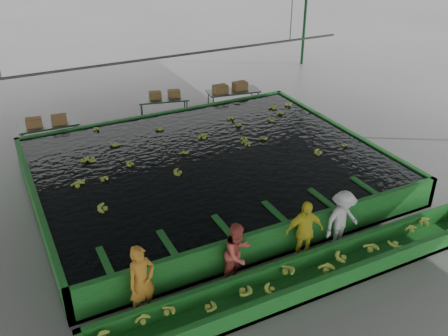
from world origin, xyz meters
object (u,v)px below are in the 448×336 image
worker_a (142,282)px  packing_table_right (233,102)px  sorting_trough (307,276)px  box_stack_right (230,91)px  box_stack_left (47,125)px  flotation_tank (209,170)px  worker_c (304,232)px  worker_d (342,220)px  packing_table_left (50,136)px  worker_b (238,254)px  packing_table_mid (164,109)px  box_stack_mid (165,97)px

worker_a → packing_table_right: bearing=37.3°
sorting_trough → box_stack_right: size_ratio=7.06×
sorting_trough → box_stack_left: (-3.86, 9.74, 0.64)m
flotation_tank → box_stack_right: 5.71m
packing_table_right → flotation_tank: bearing=-124.8°
flotation_tank → worker_c: 4.34m
box_stack_right → worker_d: bearing=-100.3°
worker_d → worker_a: bearing=172.8°
worker_a → packing_table_left: (-0.32, 8.95, -0.40)m
worker_c → worker_d: (1.10, 0.00, -0.02)m
worker_a → worker_b: 2.18m
flotation_tank → worker_c: bearing=-84.4°
worker_b → packing_table_mid: worker_b is taller
worker_b → worker_d: bearing=-21.9°
worker_b → box_stack_right: (4.49, 9.03, 0.17)m
worker_b → packing_table_left: bearing=83.6°
sorting_trough → worker_a: (-3.50, 0.80, 0.59)m
worker_a → packing_table_mid: bearing=51.3°
packing_table_mid → worker_c: bearing=-90.8°
worker_a → packing_table_mid: (4.07, 9.62, -0.40)m
box_stack_right → box_stack_mid: bearing=164.9°
worker_d → packing_table_right: (1.77, 9.05, -0.32)m
worker_c → box_stack_left: size_ratio=1.21×
worker_d → packing_table_right: bearing=71.7°
worker_c → box_stack_mid: 9.71m
flotation_tank → box_stack_mid: (0.66, 5.41, 0.42)m
packing_table_right → packing_table_left: bearing=-179.3°
worker_c → box_stack_mid: size_ratio=1.36×
worker_a → box_stack_left: worker_a is taller
flotation_tank → worker_c: size_ratio=6.21×
worker_b → flotation_tank: bearing=50.9°
worker_b → packing_table_mid: size_ratio=0.81×
worker_a → worker_c: (3.93, 0.00, -0.03)m
packing_table_mid → packing_table_right: packing_table_right is taller
flotation_tank → sorting_trough: (0.00, -5.10, -0.20)m
worker_d → box_stack_left: bearing=113.9°
worker_b → packing_table_left: (-2.50, 8.95, -0.33)m
sorting_trough → flotation_tank: bearing=90.0°
packing_table_mid → packing_table_right: 2.79m
worker_a → box_stack_left: 8.95m
packing_table_left → packing_table_right: packing_table_right is taller
worker_c → box_stack_right: size_ratio=1.14×
sorting_trough → worker_c: (0.42, 0.80, 0.56)m
worker_b → worker_d: (2.85, 0.00, 0.02)m
worker_b → box_stack_mid: bearing=56.5°
worker_c → packing_table_mid: worker_c is taller
flotation_tank → box_stack_right: size_ratio=7.06×
box_stack_left → packing_table_right: bearing=0.8°
worker_b → box_stack_right: 10.09m
worker_c → box_stack_right: 9.44m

